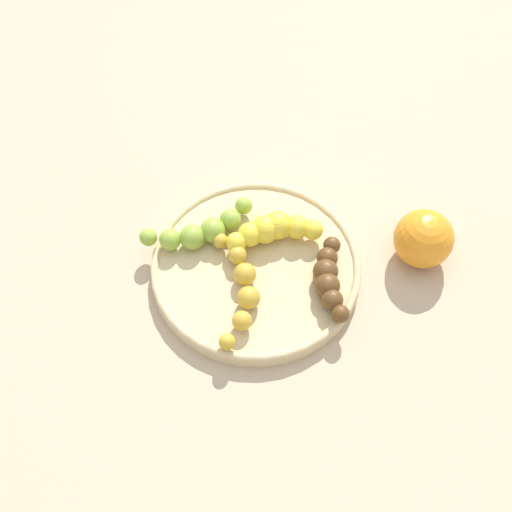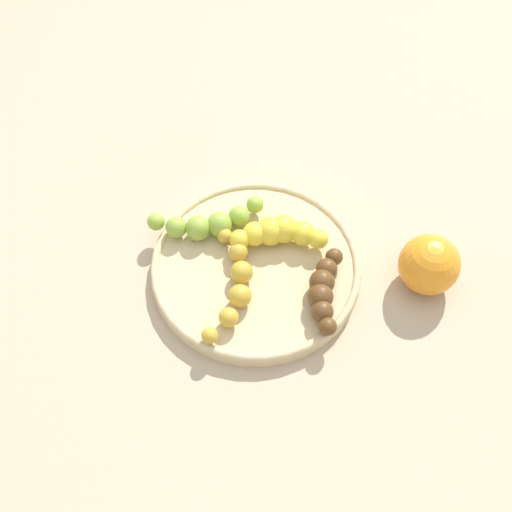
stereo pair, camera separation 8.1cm
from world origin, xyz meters
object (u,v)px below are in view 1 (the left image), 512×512
banana_spotted (241,287)px  banana_overripe (329,279)px  fruit_bowl (256,267)px  orange_fruit (424,239)px  banana_green (201,230)px  banana_yellow (273,230)px

banana_spotted → banana_overripe: bearing=1.3°
banana_overripe → fruit_bowl: bearing=-21.4°
orange_fruit → banana_overripe: bearing=-34.9°
banana_green → banana_spotted: size_ratio=0.92×
orange_fruit → banana_spotted: bearing=-43.5°
banana_green → banana_spotted: bearing=9.6°
banana_overripe → orange_fruit: bearing=-157.3°
banana_overripe → orange_fruit: orange_fruit is taller
fruit_bowl → banana_overripe: bearing=101.0°
fruit_bowl → banana_spotted: bearing=6.4°
fruit_bowl → banana_overripe: 0.10m
banana_spotted → banana_overripe: banana_overripe is taller
banana_spotted → orange_fruit: size_ratio=1.83×
fruit_bowl → banana_spotted: 0.05m
banana_spotted → banana_overripe: 0.11m
fruit_bowl → banana_spotted: (0.05, 0.01, 0.02)m
banana_green → fruit_bowl: bearing=36.9°
banana_yellow → orange_fruit: bearing=-105.1°
fruit_bowl → banana_green: bearing=-90.1°
fruit_bowl → banana_overripe: banana_overripe is taller
banana_yellow → banana_overripe: (0.03, 0.09, -0.00)m
banana_spotted → banana_yellow: bearing=59.1°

